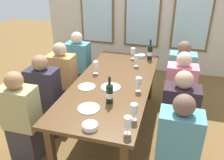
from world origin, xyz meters
TOP-DOWN VIEW (x-y plane):
  - ground_plane at (0.00, 0.00)m, footprint 12.00×12.00m
  - dining_table at (0.00, 0.00)m, footprint 0.94×2.15m
  - white_plate_0 at (-0.08, -0.66)m, footprint 0.23×0.23m
  - white_plate_1 at (-0.27, -0.23)m, footprint 0.21×0.21m
  - white_plate_2 at (0.01, -0.15)m, footprint 0.23×0.23m
  - wine_bottle_0 at (0.34, 0.90)m, footprint 0.08×0.08m
  - wine_bottle_1 at (0.09, -0.48)m, footprint 0.08×0.08m
  - tasting_bowl_0 at (0.05, -0.95)m, footprint 0.14×0.14m
  - tasting_bowl_1 at (0.21, 0.96)m, footprint 0.12×0.12m
  - wine_glass_0 at (0.08, 0.85)m, footprint 0.07×0.07m
  - wine_glass_1 at (0.40, -0.72)m, footprint 0.07×0.07m
  - wine_glass_2 at (0.19, 0.57)m, footprint 0.07×0.07m
  - wine_glass_3 at (0.38, -0.93)m, footprint 0.07×0.07m
  - wine_glass_4 at (0.34, -0.16)m, footprint 0.07×0.07m
  - wine_glass_5 at (-0.29, 0.18)m, footprint 0.07×0.07m
  - seated_person_0 at (-0.82, 0.81)m, footprint 0.38×0.24m
  - seated_person_1 at (0.82, 0.76)m, footprint 0.38×0.24m
  - seated_person_2 at (-0.82, -0.77)m, footprint 0.38×0.24m
  - seated_person_3 at (0.82, -0.78)m, footprint 0.38×0.24m
  - seated_person_4 at (-0.82, 0.22)m, footprint 0.38×0.24m
  - seated_person_5 at (0.82, 0.30)m, footprint 0.38×0.24m
  - seated_person_6 at (-0.82, -0.28)m, footprint 0.38×0.24m
  - seated_person_7 at (0.82, -0.29)m, footprint 0.38×0.24m

SIDE VIEW (x-z plane):
  - ground_plane at x=0.00m, z-range 0.00..0.00m
  - seated_person_0 at x=-0.82m, z-range -0.03..1.08m
  - seated_person_1 at x=0.82m, z-range -0.03..1.08m
  - seated_person_2 at x=-0.82m, z-range -0.03..1.08m
  - seated_person_3 at x=0.82m, z-range -0.03..1.08m
  - seated_person_4 at x=-0.82m, z-range -0.03..1.08m
  - seated_person_5 at x=0.82m, z-range -0.03..1.08m
  - seated_person_6 at x=-0.82m, z-range -0.03..1.08m
  - seated_person_7 at x=0.82m, z-range -0.03..1.08m
  - dining_table at x=0.00m, z-range 0.30..1.04m
  - white_plate_0 at x=-0.08m, z-range 0.74..0.75m
  - white_plate_1 at x=-0.27m, z-range 0.74..0.75m
  - white_plate_2 at x=0.01m, z-range 0.74..0.75m
  - tasting_bowl_1 at x=0.21m, z-range 0.74..0.78m
  - tasting_bowl_0 at x=0.05m, z-range 0.74..0.79m
  - wine_bottle_1 at x=0.09m, z-range 0.70..1.00m
  - wine_glass_3 at x=0.38m, z-range 0.77..0.94m
  - wine_glass_1 at x=0.40m, z-range 0.77..0.94m
  - wine_glass_5 at x=-0.29m, z-range 0.77..0.94m
  - wine_glass_2 at x=0.19m, z-range 0.77..0.94m
  - wine_glass_0 at x=0.08m, z-range 0.77..0.94m
  - wine_glass_4 at x=0.34m, z-range 0.77..0.94m
  - wine_bottle_0 at x=0.34m, z-range 0.70..1.01m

